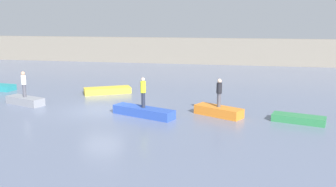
{
  "coord_description": "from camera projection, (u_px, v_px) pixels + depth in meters",
  "views": [
    {
      "loc": [
        8.39,
        -21.12,
        5.71
      ],
      "look_at": [
        3.85,
        2.21,
        0.76
      ],
      "focal_mm": 39.09,
      "sensor_mm": 36.0,
      "label": 1
    }
  ],
  "objects": [
    {
      "name": "rowboat_blue",
      "position": [
        143.0,
        112.0,
        21.54
      ],
      "size": [
        3.99,
        2.29,
        0.52
      ],
      "primitive_type": "cube",
      "rotation": [
        0.0,
        0.0,
        -0.37
      ],
      "color": "#2B4CAD",
      "rests_on": "ground_plane"
    },
    {
      "name": "person_white_shirt",
      "position": [
        24.0,
        83.0,
        24.16
      ],
      "size": [
        0.32,
        0.32,
        1.71
      ],
      "color": "#4C4C56",
      "rests_on": "rowboat_grey"
    },
    {
      "name": "rowboat_orange",
      "position": [
        219.0,
        111.0,
        21.61
      ],
      "size": [
        3.01,
        2.22,
        0.55
      ],
      "primitive_type": "cube",
      "rotation": [
        0.0,
        0.0,
        -0.49
      ],
      "color": "orange",
      "rests_on": "ground_plane"
    },
    {
      "name": "rowboat_green",
      "position": [
        298.0,
        119.0,
        20.25
      ],
      "size": [
        2.97,
        1.71,
        0.4
      ],
      "primitive_type": "cube",
      "rotation": [
        0.0,
        0.0,
        -0.28
      ],
      "color": "#2D7F47",
      "rests_on": "ground_plane"
    },
    {
      "name": "rowboat_yellow",
      "position": [
        107.0,
        90.0,
        28.03
      ],
      "size": [
        3.65,
        2.7,
        0.45
      ],
      "primitive_type": "cube",
      "rotation": [
        0.0,
        0.0,
        0.49
      ],
      "color": "gold",
      "rests_on": "ground_plane"
    },
    {
      "name": "person_dark_shirt",
      "position": [
        219.0,
        91.0,
        21.36
      ],
      "size": [
        0.32,
        0.32,
        1.67
      ],
      "color": "#4C4C56",
      "rests_on": "rowboat_orange"
    },
    {
      "name": "ground_plane",
      "position": [
        101.0,
        110.0,
        23.03
      ],
      "size": [
        120.0,
        120.0,
        0.0
      ],
      "primitive_type": "plane",
      "color": "slate"
    },
    {
      "name": "rowboat_grey",
      "position": [
        25.0,
        101.0,
        24.41
      ],
      "size": [
        3.0,
        1.84,
        0.52
      ],
      "primitive_type": "cube",
      "rotation": [
        0.0,
        0.0,
        -0.35
      ],
      "color": "gray",
      "rests_on": "ground_plane"
    },
    {
      "name": "person_hiviz_shirt",
      "position": [
        143.0,
        91.0,
        21.29
      ],
      "size": [
        0.32,
        0.32,
        1.78
      ],
      "color": "#232838",
      "rests_on": "rowboat_blue"
    },
    {
      "name": "embankment_wall",
      "position": [
        172.0,
        50.0,
        46.27
      ],
      "size": [
        80.0,
        1.2,
        3.22
      ],
      "primitive_type": "cube",
      "color": "gray",
      "rests_on": "ground_plane"
    }
  ]
}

